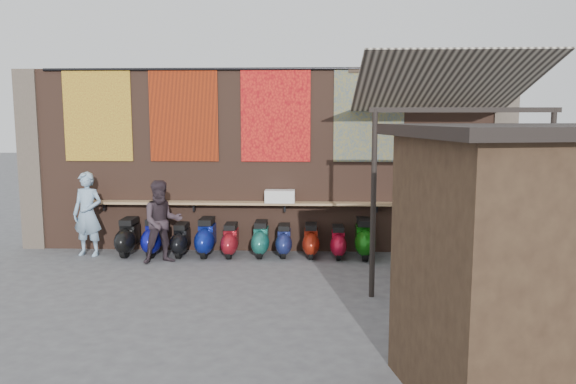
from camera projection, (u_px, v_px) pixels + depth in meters
The scene contains 35 objects.
ground at pixel (250, 284), 10.03m from camera, with size 70.00×70.00×0.00m, color #474749.
brick_wall at pixel (263, 161), 12.44m from camera, with size 10.00×0.40×4.00m, color brown.
pier_left at pixel (34, 160), 12.67m from camera, with size 0.50×0.50×4.00m, color #4C4238.
pier_right at pixel (501, 162), 12.20m from camera, with size 0.50×0.50×4.00m, color #4C4238.
eating_counter at pixel (262, 203), 12.19m from camera, with size 8.00×0.32×0.05m, color #9E7A51.
shelf_box at pixel (280, 196), 12.12m from camera, with size 0.64×0.32×0.27m, color white.
tapestry_redgold at pixel (98, 115), 12.24m from camera, with size 1.50×0.02×2.00m, color #923615.
tapestry_sun at pixel (184, 115), 12.16m from camera, with size 1.50×0.02×2.00m, color red.
tapestry_orange at pixel (276, 115), 12.07m from camera, with size 1.50×0.02×2.00m, color red.
tapestry_multi at pixel (369, 115), 11.98m from camera, with size 1.50×0.02×2.00m, color navy.
hang_rail at pixel (261, 69), 11.94m from camera, with size 0.06×0.06×9.50m, color black.
scooter_stool_0 at pixel (128, 237), 12.08m from camera, with size 0.38×0.83×0.79m, color black, non-canonical shape.
scooter_stool_1 at pixel (154, 237), 12.08m from camera, with size 0.38×0.84×0.80m, color #0B0E81, non-canonical shape.
scooter_stool_2 at pixel (181, 240), 12.01m from camera, with size 0.33×0.73×0.70m, color black, non-canonical shape.
scooter_stool_3 at pixel (206, 237), 12.03m from camera, with size 0.38×0.85×0.80m, color navy, non-canonical shape.
scooter_stool_4 at pixel (231, 240), 11.96m from camera, with size 0.33×0.74×0.70m, color maroon, non-canonical shape.
scooter_stool_5 at pixel (261, 239), 12.00m from camera, with size 0.35×0.78×0.74m, color #196458, non-canonical shape.
scooter_stool_6 at pixel (284, 241), 11.99m from camera, with size 0.32×0.71×0.68m, color navy, non-canonical shape.
scooter_stool_7 at pixel (311, 241), 11.93m from camera, with size 0.33×0.74×0.70m, color maroon, non-canonical shape.
scooter_stool_8 at pixel (338, 242), 11.86m from camera, with size 0.32×0.71×0.67m, color #A10C24, non-canonical shape.
scooter_stool_9 at pixel (364, 239), 11.83m from camera, with size 0.39×0.87×0.83m, color #0D500B, non-canonical shape.
diner_left at pixel (88, 214), 11.99m from camera, with size 0.66×0.43×1.81m, color #86A7C4.
diner_right at pixel (162, 222), 11.39m from camera, with size 0.82×0.64×1.70m, color #34282F.
shopper_navy at pixel (509, 245), 9.29m from camera, with size 1.01×0.42×1.72m, color #1E1633.
shopper_grey at pixel (534, 240), 9.58m from camera, with size 1.13×0.65×1.75m, color #4C4C50.
shopper_tan at pixel (439, 241), 10.02m from camera, with size 0.75×0.49×1.53m, color #8A6C58.
market_stall at pixel (540, 270), 5.85m from camera, with size 2.56×1.92×2.78m, color black.
stall_roof at pixel (549, 131), 5.66m from camera, with size 2.87×2.21×0.12m, color black.
stall_sign at pixel (493, 197), 6.74m from camera, with size 1.20×0.04×0.50m, color gold.
stall_shelf at pixel (489, 278), 6.87m from camera, with size 2.13×0.10×0.06m, color #473321.
awning_canvas at pixel (444, 85), 10.29m from camera, with size 3.20×3.40×0.03m, color beige.
awning_ledger at pixel (427, 70), 11.81m from camera, with size 3.30×0.08×0.12m, color #33261C.
awning_header at pixel (464, 110), 8.87m from camera, with size 3.00×0.08×0.08m, color black.
awning_post_left at pixel (373, 205), 9.14m from camera, with size 0.09×0.09×3.10m, color black.
awning_post_right at pixel (548, 206), 9.01m from camera, with size 0.09×0.09×3.10m, color black.
Camera 1 is at (1.11, -9.68, 2.99)m, focal length 35.00 mm.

